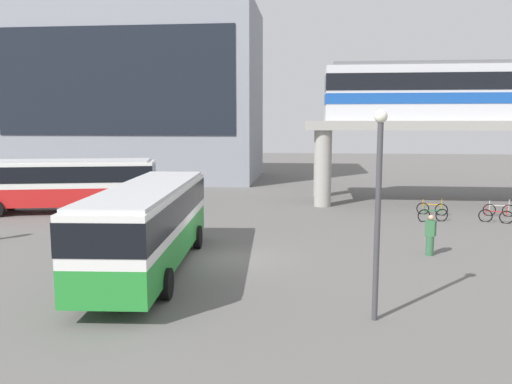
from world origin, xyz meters
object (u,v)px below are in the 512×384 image
at_px(pedestrian_walking_across, 430,236).
at_px(bicycle_silver, 499,210).
at_px(train, 510,91).
at_px(bicycle_orange, 432,209).
at_px(bus_secondary, 62,180).
at_px(bus_main, 149,218).
at_px(bicycle_red, 496,216).
at_px(station_building, 138,94).
at_px(bicycle_green, 433,215).

bearing_deg(pedestrian_walking_across, bicycle_silver, 57.56).
distance_m(train, bicycle_orange, 10.42).
bearing_deg(pedestrian_walking_across, bus_secondary, 157.57).
xyz_separation_m(train, bus_main, (-18.97, -17.90, -5.55)).
relative_size(bus_secondary, bicycle_red, 6.69).
relative_size(bicycle_orange, pedestrian_walking_across, 1.02).
bearing_deg(bicycle_silver, bus_main, -142.65).
xyz_separation_m(station_building, train, (29.56, -12.93, -0.54)).
xyz_separation_m(bus_main, bicycle_silver, (17.00, 12.97, -1.63)).
bearing_deg(bus_main, station_building, 108.96).
distance_m(bicycle_orange, bicycle_green, 2.20).
distance_m(station_building, bus_main, 33.16).
height_order(bus_main, bicycle_red, bus_main).
bearing_deg(bus_secondary, bicycle_green, -1.93).
height_order(train, bus_main, train).
bearing_deg(bicycle_red, bicycle_green, -179.47).
bearing_deg(bus_main, bicycle_red, 34.10).
height_order(bicycle_red, pedestrian_walking_across, pedestrian_walking_across).
distance_m(station_building, bicycle_green, 31.65).
xyz_separation_m(bus_main, bicycle_green, (12.75, 10.89, -1.63)).
bearing_deg(bicycle_green, bicycle_silver, 26.14).
height_order(bus_main, pedestrian_walking_across, bus_main).
bearing_deg(bus_secondary, bicycle_silver, 2.97).
bearing_deg(pedestrian_walking_across, bus_main, -162.79).
distance_m(bicycle_silver, bicycle_green, 4.74).
height_order(bicycle_silver, bicycle_red, same).
distance_m(bicycle_orange, bicycle_red, 3.62).
xyz_separation_m(bicycle_green, pedestrian_walking_across, (-1.85, -7.51, 0.44)).
relative_size(bus_main, bicycle_green, 6.39).
bearing_deg(bicycle_red, bus_main, -145.90).
height_order(train, bicycle_orange, train).
distance_m(bicycle_green, pedestrian_walking_across, 7.75).
relative_size(train, bicycle_green, 13.83).
xyz_separation_m(bus_secondary, bicycle_orange, (22.27, 1.42, -1.63)).
height_order(bus_main, bus_secondary, same).
relative_size(bicycle_orange, bicycle_green, 0.99).
bearing_deg(bus_secondary, station_building, 94.51).
height_order(bicycle_silver, pedestrian_walking_across, pedestrian_walking_across).
height_order(bicycle_green, pedestrian_walking_across, pedestrian_walking_across).
distance_m(train, bicycle_green, 11.81).
height_order(bus_secondary, bicycle_green, bus_secondary).
height_order(bicycle_orange, pedestrian_walking_across, pedestrian_walking_across).
distance_m(bus_main, bicycle_red, 19.54).
distance_m(bus_main, bicycle_green, 16.84).
relative_size(bus_secondary, bicycle_orange, 6.51).
distance_m(train, bus_secondary, 29.27).
distance_m(bus_main, bicycle_silver, 21.45).
bearing_deg(bicycle_orange, bicycle_silver, -1.00).
bearing_deg(bicycle_green, bus_main, -139.50).
bearing_deg(bus_secondary, bicycle_red, -1.60).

